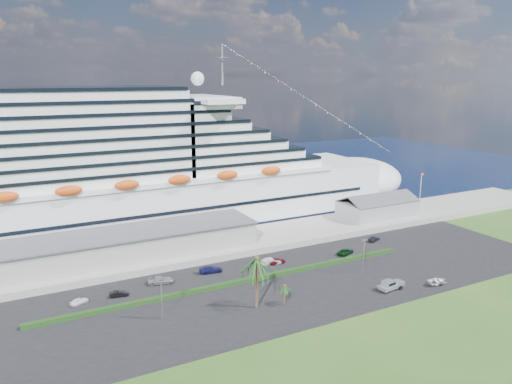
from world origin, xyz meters
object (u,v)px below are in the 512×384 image
cruise_ship (122,177)px  pickup_truck (391,285)px  boat_trailer (437,281)px  parked_car_3 (211,269)px

cruise_ship → pickup_truck: (40.86, -65.93, -15.40)m
boat_trailer → pickup_truck: bearing=165.0°
cruise_ship → parked_car_3: cruise_ship is taller
cruise_ship → parked_car_3: size_ratio=35.11×
cruise_ship → parked_car_3: 43.48m
cruise_ship → pickup_truck: cruise_ship is taller
pickup_truck → boat_trailer: pickup_truck is taller
parked_car_3 → pickup_truck: 40.56m
parked_car_3 → pickup_truck: size_ratio=0.87×
pickup_truck → cruise_ship: bearing=121.8°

